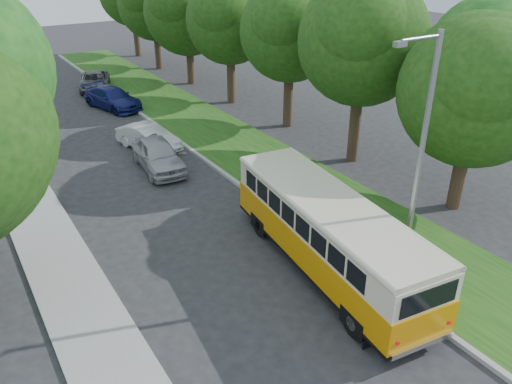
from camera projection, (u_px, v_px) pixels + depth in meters
ground at (248, 288)px, 16.07m from camera, size 120.00×120.00×0.00m
curb at (257, 198)px, 21.52m from camera, size 0.20×70.00×0.15m
grass_verge at (301, 185)px, 22.66m from camera, size 4.50×70.00×0.13m
sidewalk at (56, 258)px, 17.48m from camera, size 2.20×70.00×0.12m
treeline at (127, 20)px, 28.39m from camera, size 24.27×41.91×9.46m
lamppost_near at (418, 161)px, 14.25m from camera, size 1.71×0.16×8.00m
warning_sign at (19, 149)px, 22.10m from camera, size 0.56×0.10×2.50m
vintage_bus at (328, 236)px, 16.34m from camera, size 3.46×9.38×2.72m
car_silver at (158, 155)px, 24.07m from camera, size 2.18×4.51×1.48m
car_white at (148, 137)px, 26.43m from camera, size 2.56×4.13×1.28m
car_blue at (113, 98)px, 32.82m from camera, size 3.15×5.07×1.37m
car_grey at (95, 81)px, 36.94m from camera, size 3.42×4.93×1.25m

